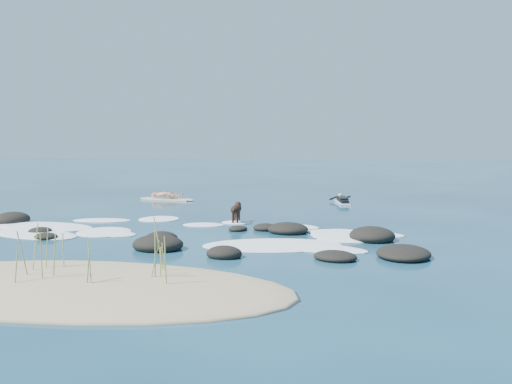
# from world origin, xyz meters

# --- Properties ---
(ground) EXTENTS (160.00, 160.00, 0.00)m
(ground) POSITION_xyz_m (0.00, 0.00, 0.00)
(ground) COLOR #0A2642
(ground) RESTS_ON ground
(sand_dune) EXTENTS (9.00, 4.40, 0.60)m
(sand_dune) POSITION_xyz_m (0.00, -8.20, 0.00)
(sand_dune) COLOR #9E8966
(sand_dune) RESTS_ON ground
(dune_grass) EXTENTS (4.05, 1.72, 1.24)m
(dune_grass) POSITION_xyz_m (0.21, -8.17, 0.62)
(dune_grass) COLOR #889648
(dune_grass) RESTS_ON ground
(reef_rocks) EXTENTS (15.00, 5.91, 0.54)m
(reef_rocks) POSITION_xyz_m (1.17, -2.31, 0.11)
(reef_rocks) COLOR black
(reef_rocks) RESTS_ON ground
(breaking_foam) EXTENTS (14.66, 7.01, 0.12)m
(breaking_foam) POSITION_xyz_m (-0.06, -1.18, 0.01)
(breaking_foam) COLOR white
(breaking_foam) RESTS_ON ground
(standing_surfer_rig) EXTENTS (3.03, 0.88, 1.72)m
(standing_surfer_rig) POSITION_xyz_m (-4.33, 8.56, 0.68)
(standing_surfer_rig) COLOR #F3E3C2
(standing_surfer_rig) RESTS_ON ground
(paddling_surfer_rig) EXTENTS (1.12, 2.37, 0.41)m
(paddling_surfer_rig) POSITION_xyz_m (4.37, 8.88, 0.14)
(paddling_surfer_rig) COLOR white
(paddling_surfer_rig) RESTS_ON ground
(dog) EXTENTS (0.35, 1.21, 0.76)m
(dog) POSITION_xyz_m (0.99, 1.37, 0.51)
(dog) COLOR black
(dog) RESTS_ON ground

